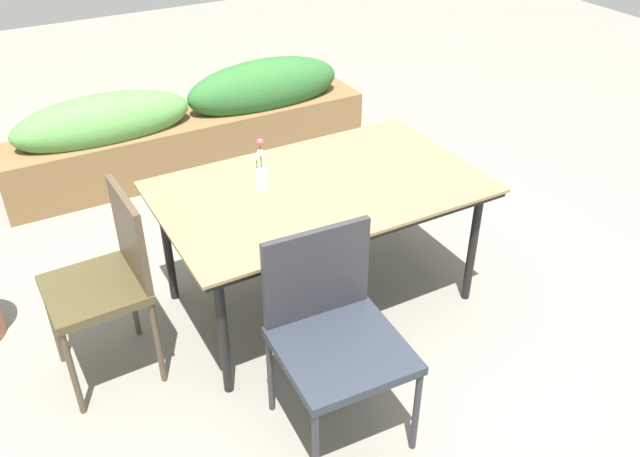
# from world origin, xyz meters

# --- Properties ---
(ground_plane) EXTENTS (12.00, 12.00, 0.00)m
(ground_plane) POSITION_xyz_m (0.00, 0.00, 0.00)
(ground_plane) COLOR gray
(dining_table) EXTENTS (1.57, 0.96, 0.70)m
(dining_table) POSITION_xyz_m (-0.02, -0.02, 0.65)
(dining_table) COLOR #8C704C
(dining_table) RESTS_ON ground
(chair_end_left) EXTENTS (0.43, 0.43, 0.91)m
(chair_end_left) POSITION_xyz_m (-1.08, -0.02, 0.54)
(chair_end_left) COLOR #463E23
(chair_end_left) RESTS_ON ground
(chair_near_left) EXTENTS (0.52, 0.52, 0.88)m
(chair_near_left) POSITION_xyz_m (-0.37, -0.76, 0.51)
(chair_near_left) COLOR #282E39
(chair_near_left) RESTS_ON ground
(flower_vase) EXTENTS (0.07, 0.07, 0.26)m
(flower_vase) POSITION_xyz_m (-0.27, 0.10, 0.78)
(flower_vase) COLOR silver
(flower_vase) RESTS_ON dining_table
(planter_box) EXTENTS (2.60, 0.43, 0.71)m
(planter_box) POSITION_xyz_m (-0.08, 1.74, 0.33)
(planter_box) COLOR brown
(planter_box) RESTS_ON ground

